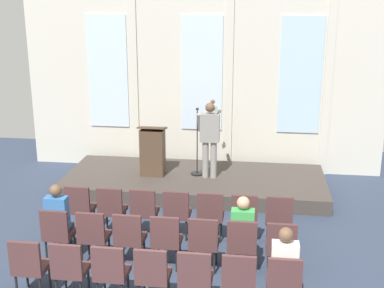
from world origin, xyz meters
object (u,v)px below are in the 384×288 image
Objects in this scene: chair_r1_c4 at (204,240)px; chair_r2_c1 at (69,267)px; chair_r2_c0 at (29,264)px; chair_r2_c4 at (195,276)px; speaker at (210,134)px; chair_r1_c5 at (242,242)px; chair_r0_c4 at (210,213)px; chair_r1_c2 at (129,236)px; chair_r0_c0 at (80,205)px; chair_r2_c6 at (284,282)px; chair_r2_c3 at (152,273)px; chair_r0_c5 at (244,214)px; audience_r1_c0 at (59,218)px; audience_r2_c6 at (284,266)px; lectern at (153,151)px; audience_r1_c5 at (243,230)px; mic_stand at (197,160)px; chair_r1_c0 at (58,231)px; chair_r1_c1 at (93,233)px; chair_r0_c6 at (279,216)px; chair_r2_c5 at (239,279)px; chair_r1_c3 at (166,238)px; chair_r0_c2 at (144,209)px; chair_r0_c3 at (177,211)px; chair_r1_c6 at (281,245)px; chair_r0_c1 at (112,207)px; chair_r2_c2 at (110,270)px.

chair_r1_c4 is 2.10m from chair_r2_c1.
chair_r2_c0 is 1.00× the size of chair_r2_c4.
speaker is 1.81× the size of chair_r1_c5.
chair_r0_c4 and chair_r1_c2 have the same top height.
chair_r0_c0 is 4.20m from chair_r2_c6.
chair_r0_c0 is 2.80m from chair_r2_c3.
chair_r2_c3 is at bearing -119.33° from chair_r0_c5.
audience_r1_c0 is 3.77m from audience_r2_c6.
lectern is 0.90× the size of audience_r1_c5.
mic_stand reaches higher than chair_r1_c0.
chair_r1_c1 and chair_r1_c5 have the same top height.
chair_r2_c5 is (-0.60, -2.14, 0.00)m from chair_r0_c6.
speaker is at bearing 66.19° from chair_r1_c1.
speaker is 3.61m from chair_r1_c3.
chair_r0_c2 is at bearing 60.67° from chair_r1_c1.
chair_r1_c4 is 1.07m from chair_r2_c4.
chair_r1_c0 and chair_r1_c4 have the same top height.
lectern reaches higher than chair_r0_c3.
chair_r1_c0 and chair_r2_c0 have the same top height.
chair_r0_c6 is 1.00× the size of chair_r1_c5.
chair_r0_c5 and chair_r1_c0 have the same top height.
audience_r1_c0 is 2.42m from chair_r1_c4.
chair_r2_c5 is (-0.60, -1.07, 0.00)m from chair_r1_c6.
audience_r1_c0 is at bearing 154.44° from chair_r2_c4.
chair_r0_c4 is (1.81, 0.00, 0.00)m from chair_r0_c1.
audience_r2_c6 is at bearing -16.50° from audience_r1_c0.
chair_r0_c4 and chair_r2_c4 have the same top height.
chair_r0_c5 and chair_r2_c6 have the same top height.
chair_r0_c3 is (1.81, 0.00, 0.00)m from chair_r0_c0.
chair_r1_c0 is 1.00× the size of chair_r1_c4.
chair_r1_c4 is at bearing 90.00° from chair_r2_c4.
chair_r0_c4 and chair_r1_c3 have the same top height.
chair_r0_c6 is 2.80m from chair_r2_c3.
chair_r0_c6 is (3.61, 0.00, 0.00)m from chair_r0_c0.
audience_r2_c6 is (3.61, -0.99, 0.19)m from chair_r1_c0.
chair_r0_c3 is 1.00× the size of chair_r1_c6.
lectern is at bearing 121.40° from chair_r1_c5.
chair_r0_c1 is at bearing 180.00° from chair_r0_c3.
chair_r1_c4 is (0.00, -1.07, 0.00)m from chair_r0_c4.
chair_r2_c2 is (0.34, -4.60, -0.33)m from lectern.
chair_r1_c1 is 1.61m from chair_r2_c3.
chair_r1_c5 is at bearing -119.33° from chair_r0_c6.
chair_r1_c6 is 3.20m from chair_r2_c1.
chair_r1_c5 is at bearing 90.00° from chair_r2_c5.
audience_r1_c0 reaches higher than audience_r1_c5.
chair_r2_c6 is 0.72× the size of audience_r2_c6.
speaker is at bearing 84.42° from chair_r1_c3.
chair_r0_c3 is 0.72× the size of audience_r2_c6.
chair_r2_c2 is (-0.65, -4.72, -0.11)m from mic_stand.
chair_r0_c5 and chair_r1_c1 have the same top height.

